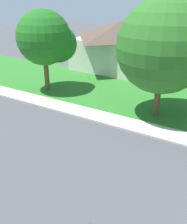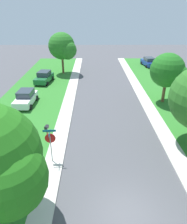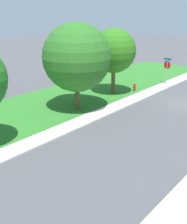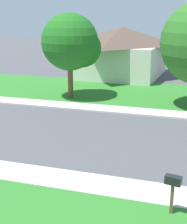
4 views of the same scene
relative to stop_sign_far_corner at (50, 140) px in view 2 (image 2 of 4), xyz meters
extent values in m
plane|color=#4C4C51|center=(4.81, -4.54, -1.89)|extent=(120.00, 120.00, 0.00)
cube|color=beige|center=(9.51, 7.46, -1.84)|extent=(1.40, 56.00, 0.10)
cube|color=beige|center=(0.11, 7.46, -1.84)|extent=(1.40, 56.00, 0.10)
cube|color=#2D7528|center=(-4.59, 7.46, -1.85)|extent=(8.00, 56.00, 0.08)
cylinder|color=#9E9EA3|center=(0.00, -0.03, -0.59)|extent=(0.07, 0.07, 2.60)
cylinder|color=red|center=(0.00, 0.02, 0.16)|extent=(0.76, 0.07, 0.76)
cylinder|color=white|center=(0.00, 0.04, 0.16)|extent=(0.67, 0.04, 0.67)
cylinder|color=red|center=(0.00, 0.04, 0.16)|extent=(0.55, 0.03, 0.55)
cube|color=#0F5B84|center=(0.00, -0.03, 0.80)|extent=(0.92, 0.07, 0.16)
cube|color=#0F5B84|center=(0.00, -0.03, 0.61)|extent=(0.07, 0.92, 0.16)
cube|color=#1E6033|center=(-4.32, 18.48, -1.19)|extent=(2.35, 4.50, 0.76)
cube|color=#2D3842|center=(-4.29, 18.68, -0.47)|extent=(1.86, 2.29, 0.68)
cylinder|color=black|center=(-3.61, 17.04, -1.57)|extent=(0.32, 0.67, 0.64)
cylinder|color=black|center=(-5.39, 17.28, -1.57)|extent=(0.32, 0.67, 0.64)
cylinder|color=black|center=(-3.25, 19.68, -1.57)|extent=(0.32, 0.67, 0.64)
cylinder|color=black|center=(-5.04, 19.92, -1.57)|extent=(0.32, 0.67, 0.64)
cube|color=white|center=(-4.79, 10.27, -1.19)|extent=(1.92, 4.35, 0.76)
cube|color=#2D3842|center=(-4.78, 10.47, -0.47)|extent=(1.66, 2.14, 0.68)
cylinder|color=black|center=(-3.93, 8.91, -1.57)|extent=(0.26, 0.65, 0.64)
cylinder|color=black|center=(-5.72, 8.96, -1.57)|extent=(0.26, 0.65, 0.64)
cylinder|color=black|center=(-3.85, 11.58, -1.57)|extent=(0.26, 0.65, 0.64)
cylinder|color=black|center=(-5.65, 11.63, -1.57)|extent=(0.26, 0.65, 0.64)
cube|color=#1E389E|center=(14.03, 28.53, -1.19)|extent=(2.40, 4.51, 0.76)
cube|color=#2D3842|center=(14.06, 28.33, -0.47)|extent=(1.89, 2.31, 0.68)
cylinder|color=black|center=(12.95, 29.72, -1.57)|extent=(0.33, 0.67, 0.64)
cylinder|color=black|center=(14.73, 29.98, -1.57)|extent=(0.33, 0.67, 0.64)
cylinder|color=black|center=(13.33, 27.08, -1.57)|extent=(0.33, 0.67, 0.64)
cylinder|color=black|center=(15.11, 27.34, -1.57)|extent=(0.33, 0.67, 0.64)
cylinder|color=brown|center=(11.52, 10.94, -0.59)|extent=(0.36, 0.36, 2.60)
sphere|color=#1E671C|center=(11.52, 10.94, 2.07)|extent=(3.88, 3.88, 3.88)
sphere|color=#1E671C|center=(12.39, 10.36, 1.59)|extent=(2.72, 2.72, 2.72)
cylinder|color=brown|center=(-2.02, 23.44, -0.30)|extent=(0.36, 0.36, 3.17)
sphere|color=#256E20|center=(-2.02, 23.44, 2.80)|extent=(4.35, 4.35, 4.35)
sphere|color=#256E20|center=(-1.04, 22.78, 2.26)|extent=(3.05, 3.05, 3.05)
cylinder|color=brown|center=(-1.89, -4.65, -0.71)|extent=(0.36, 0.36, 2.36)
sphere|color=#226C18|center=(-0.75, -5.41, 1.61)|extent=(3.55, 3.55, 3.55)
cube|color=brown|center=(-0.93, 3.05, -1.36)|extent=(0.10, 0.10, 1.05)
cube|color=black|center=(-0.93, 3.05, -0.71)|extent=(0.33, 0.52, 0.26)
camera|label=1|loc=(-2.45, -1.88, 4.68)|focal=41.01mm
camera|label=2|loc=(2.97, -12.50, 8.42)|focal=33.77mm
camera|label=3|loc=(-3.68, 19.75, 5.79)|focal=49.77mm
camera|label=4|loc=(-10.01, 2.77, 4.05)|focal=53.39mm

